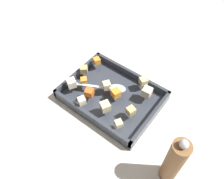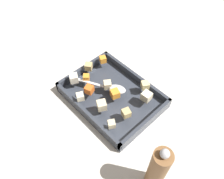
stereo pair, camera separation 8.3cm
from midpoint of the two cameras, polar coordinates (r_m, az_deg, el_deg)
ground_plane at (r=0.88m, az=2.77°, el=-1.81°), size 4.00×4.00×0.00m
baking_dish at (r=0.86m, az=2.74°, el=-1.99°), size 0.36×0.27×0.05m
carrot_chunk_mid_left at (r=0.93m, az=0.22°, el=7.50°), size 0.03×0.03×0.03m
carrot_chunk_near_spoon at (r=0.87m, az=-3.84°, el=2.92°), size 0.03×0.03×0.02m
carrot_chunk_corner_se at (r=0.81m, az=3.67°, el=-1.22°), size 0.04×0.04×0.03m
carrot_chunk_center at (r=0.82m, az=-2.98°, el=-0.16°), size 0.04×0.04×0.03m
potato_chunk_rim_edge at (r=0.82m, az=11.63°, el=-1.87°), size 0.03×0.03×0.03m
potato_chunk_far_left at (r=0.75m, az=3.09°, el=-8.97°), size 0.03×0.03×0.02m
potato_chunk_front_center at (r=0.84m, az=1.67°, el=1.06°), size 0.04×0.04×0.03m
potato_chunk_heap_side at (r=0.78m, az=0.40°, el=-4.22°), size 0.04×0.04×0.03m
potato_chunk_near_left at (r=0.85m, az=11.15°, el=0.91°), size 0.04×0.04×0.03m
potato_chunk_corner_sw at (r=0.77m, az=6.72°, el=-6.16°), size 0.03×0.03×0.03m
potato_chunk_corner_nw at (r=0.90m, az=-3.20°, el=5.80°), size 0.04×0.04×0.03m
parsnip_chunk_under_handle at (r=0.81m, az=-5.18°, el=-2.01°), size 0.03×0.03×0.03m
parsnip_chunk_heap_top at (r=0.86m, az=-6.98°, el=2.72°), size 0.04×0.04×0.03m
serving_spoon at (r=0.83m, az=3.31°, el=0.11°), size 0.20×0.12×0.02m
pepper_mill at (r=0.66m, az=15.19°, el=-19.43°), size 0.05×0.05×0.23m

